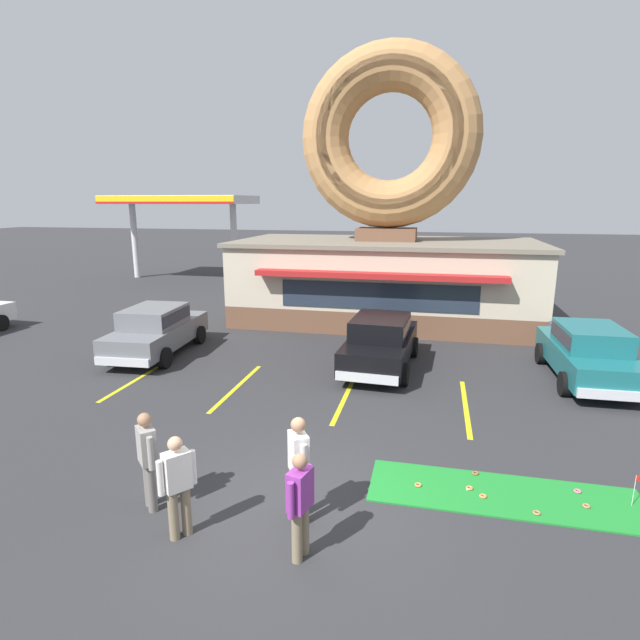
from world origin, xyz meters
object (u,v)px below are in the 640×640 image
object	(u,v)px
car_grey	(156,328)
car_teal	(588,351)
golf_ball	(467,489)
pedestrian_hooded_kid	(148,456)
putting_flag_pin	(638,483)
trash_bin	(555,337)
car_black	(380,340)
pedestrian_blue_sweater_man	(300,502)
pedestrian_leather_jacket_man	(178,482)
pedestrian_clipboard_woman	(299,465)

from	to	relation	value
car_grey	car_teal	xyz separation A→B (m)	(13.07, 0.37, 0.00)
golf_ball	pedestrian_hooded_kid	size ratio (longest dim) A/B	0.03
golf_ball	putting_flag_pin	xyz separation A→B (m)	(2.65, 0.15, 0.39)
golf_ball	trash_bin	xyz separation A→B (m)	(3.34, 9.42, 0.45)
car_grey	car_black	size ratio (longest dim) A/B	1.00
putting_flag_pin	car_black	bearing A→B (deg)	128.10
putting_flag_pin	trash_bin	xyz separation A→B (m)	(0.69, 9.27, 0.06)
car_black	pedestrian_hooded_kid	world-z (taller)	pedestrian_hooded_kid
pedestrian_blue_sweater_man	pedestrian_hooded_kid	bearing A→B (deg)	167.77
putting_flag_pin	pedestrian_leather_jacket_man	distance (m)	7.32
trash_bin	pedestrian_hooded_kid	bearing A→B (deg)	-127.38
car_grey	car_teal	distance (m)	13.07
pedestrian_blue_sweater_man	pedestrian_leather_jacket_man	distance (m)	1.87
car_teal	trash_bin	bearing A→B (deg)	93.88
car_black	car_teal	bearing A→B (deg)	1.47
pedestrian_leather_jacket_man	golf_ball	bearing A→B (deg)	26.88
car_teal	pedestrian_blue_sweater_man	distance (m)	10.54
car_black	pedestrian_clipboard_woman	distance (m)	7.79
car_teal	car_black	xyz separation A→B (m)	(-5.75, -0.15, 0.00)
golf_ball	car_black	world-z (taller)	car_black
car_teal	pedestrian_hooded_kid	xyz separation A→B (m)	(-8.64, -8.13, 0.06)
golf_ball	car_black	xyz separation A→B (m)	(-2.21, 6.36, 0.82)
pedestrian_leather_jacket_man	trash_bin	size ratio (longest dim) A/B	1.66
golf_ball	pedestrian_leather_jacket_man	xyz separation A→B (m)	(-4.27, -2.17, 0.84)
car_grey	pedestrian_blue_sweater_man	distance (m)	10.97
golf_ball	pedestrian_leather_jacket_man	distance (m)	4.86
pedestrian_blue_sweater_man	trash_bin	xyz separation A→B (m)	(5.74, 11.63, -0.38)
golf_ball	putting_flag_pin	size ratio (longest dim) A/B	0.08
pedestrian_hooded_kid	pedestrian_blue_sweater_man	bearing A→B (deg)	-12.23
pedestrian_hooded_kid	pedestrian_leather_jacket_man	distance (m)	0.99
golf_ball	pedestrian_blue_sweater_man	xyz separation A→B (m)	(-2.40, -2.21, 0.83)
car_grey	pedestrian_leather_jacket_man	xyz separation A→B (m)	(5.25, -8.30, 0.02)
pedestrian_clipboard_woman	trash_bin	xyz separation A→B (m)	(5.98, 10.85, -0.48)
car_black	pedestrian_clipboard_woman	xyz separation A→B (m)	(-0.43, -7.78, 0.11)
pedestrian_clipboard_woman	pedestrian_blue_sweater_man	bearing A→B (deg)	-73.34
pedestrian_hooded_kid	car_black	bearing A→B (deg)	70.12
putting_flag_pin	pedestrian_clipboard_woman	size ratio (longest dim) A/B	0.31
car_black	pedestrian_blue_sweater_man	xyz separation A→B (m)	(-0.19, -8.56, 0.01)
car_teal	car_black	world-z (taller)	same
putting_flag_pin	car_grey	bearing A→B (deg)	153.85
golf_ball	car_grey	xyz separation A→B (m)	(-9.53, 6.13, 0.82)
car_black	golf_ball	bearing A→B (deg)	-70.84
golf_ball	pedestrian_hooded_kid	xyz separation A→B (m)	(-5.10, -1.62, 0.88)
pedestrian_leather_jacket_man	car_black	bearing A→B (deg)	76.40
golf_ball	trash_bin	distance (m)	10.01
car_grey	trash_bin	distance (m)	13.29
pedestrian_hooded_kid	trash_bin	bearing A→B (deg)	52.62
pedestrian_clipboard_woman	trash_bin	bearing A→B (deg)	61.14
car_black	trash_bin	world-z (taller)	car_black
golf_ball	car_grey	bearing A→B (deg)	147.22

